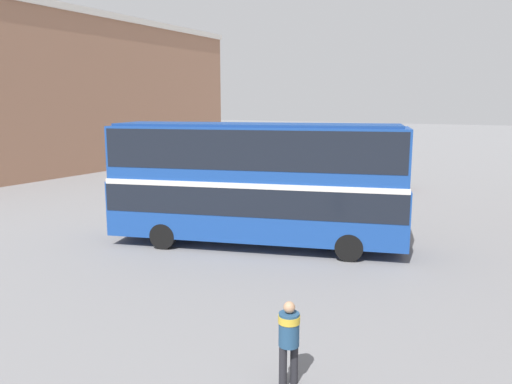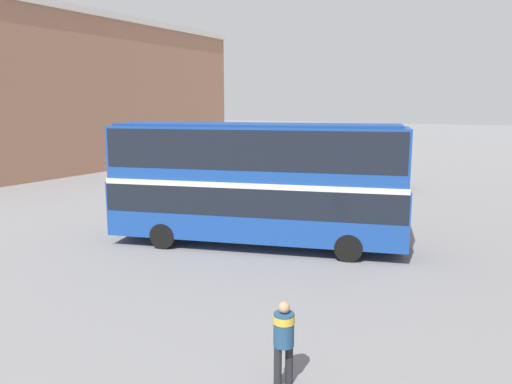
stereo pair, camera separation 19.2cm
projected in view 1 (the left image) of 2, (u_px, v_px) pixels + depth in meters
The scene contains 5 objects.
ground_plane at pixel (279, 242), 19.80m from camera, with size 240.00×240.00×0.00m, color slate.
building_row_left at pixel (54, 93), 41.71m from camera, with size 10.95×34.51×12.52m.
double_decker_bus at pixel (256, 177), 18.83m from camera, with size 11.43×5.78×4.70m.
pedestrian_foreground at pixel (289, 335), 9.59m from camera, with size 0.58×0.58×1.73m.
parked_car_kerb_near at pixel (374, 175), 32.34m from camera, with size 4.18×2.37×1.63m.
Camera 1 is at (8.75, -17.04, 5.45)m, focal length 35.00 mm.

